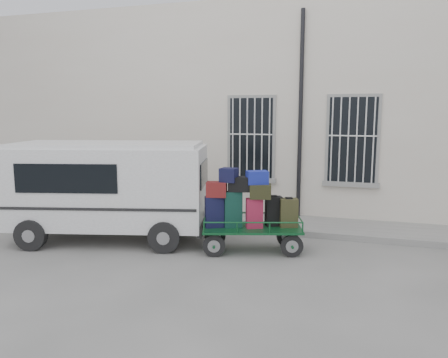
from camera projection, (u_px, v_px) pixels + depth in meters
ground at (236, 249)px, 9.51m from camera, size 80.00×80.00×0.00m
building at (281, 111)px, 14.26m from camera, size 24.00×5.15×6.00m
sidewalk at (258, 222)px, 11.58m from camera, size 24.00×1.70×0.15m
luggage_cart at (249, 210)px, 9.24m from camera, size 2.49×1.50×1.80m
van at (109, 185)px, 10.10m from camera, size 4.82×2.90×2.28m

